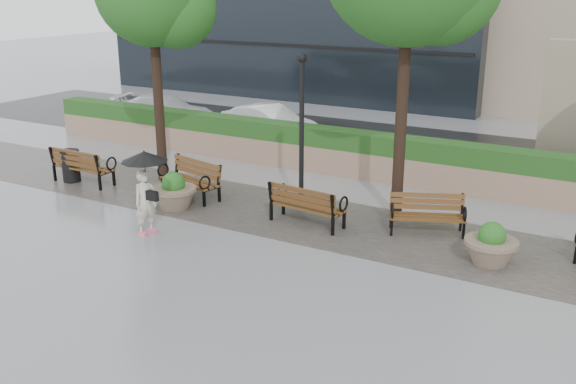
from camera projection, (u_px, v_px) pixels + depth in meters
The scene contains 15 objects.
ground at pixel (228, 259), 13.49m from camera, with size 100.00×100.00×0.00m, color gray.
cobble_strip at pixel (296, 216), 15.98m from camera, with size 28.00×3.20×0.01m, color #383330.
hedge_wall at pixel (360, 155), 19.08m from camera, with size 24.00×0.80×1.35m.
asphalt_street at pixel (404, 147), 22.61m from camera, with size 40.00×7.00×0.00m, color black.
bench_0 at pixel (83, 173), 18.48m from camera, with size 1.94×0.79×1.03m.
bench_1 at pixel (190, 187), 17.30m from camera, with size 1.97×1.15×1.00m.
bench_2 at pixel (307, 213), 15.31m from camera, with size 1.91×0.91×0.99m.
bench_3 at pixel (427, 223), 14.78m from camera, with size 1.81×1.27×0.91m.
planter_left at pixel (174, 194), 16.41m from camera, with size 1.15×1.15×0.97m.
planter_right at pixel (491, 248), 13.16m from camera, with size 1.09×1.09×0.91m.
trash_bin at pixel (71, 167), 18.61m from camera, with size 0.54×0.54×0.90m, color black.
lamppost at pixel (302, 143), 15.98m from camera, with size 0.28×0.28×3.95m.
car_left at pixel (165, 111), 25.95m from camera, with size 1.70×4.18×1.21m, color white.
car_right at pixel (270, 122), 23.63m from camera, with size 1.33×3.82×1.26m, color white.
pedestrian at pixel (145, 185), 14.49m from camera, with size 1.06×1.06×1.95m.
Camera 1 is at (7.17, -10.17, 5.54)m, focal length 40.00 mm.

